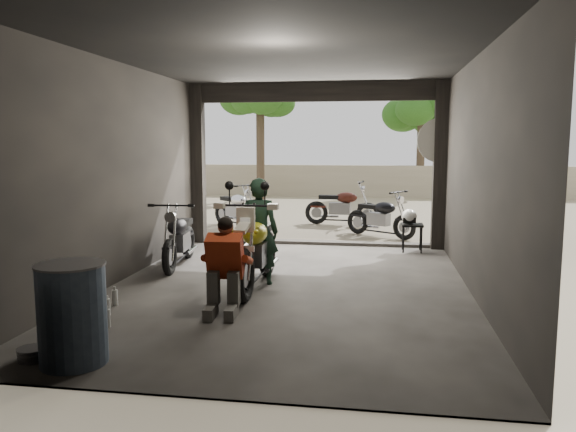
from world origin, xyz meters
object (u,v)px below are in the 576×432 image
(stool, at_px, (412,228))
(oil_drum, at_px, (72,315))
(outside_bike_c, at_px, (380,214))
(mechanic, at_px, (223,269))
(left_bike, at_px, (179,234))
(sign_post, at_px, (439,161))
(main_bike, at_px, (257,244))
(outside_bike_b, at_px, (342,203))
(outside_bike_a, at_px, (236,206))
(helmet, at_px, (409,216))
(rider, at_px, (259,232))

(stool, height_order, oil_drum, oil_drum)
(outside_bike_c, distance_m, mechanic, 6.27)
(stool, bearing_deg, left_bike, -154.48)
(left_bike, distance_m, sign_post, 5.01)
(stool, distance_m, oil_drum, 6.90)
(main_bike, bearing_deg, left_bike, 143.56)
(outside_bike_c, xyz_separation_m, stool, (0.58, -1.69, -0.05))
(outside_bike_b, bearing_deg, outside_bike_a, 113.84)
(sign_post, bearing_deg, outside_bike_b, 111.84)
(mechanic, height_order, helmet, mechanic)
(mechanic, xyz_separation_m, stool, (2.45, 4.29, -0.09))
(left_bike, xyz_separation_m, sign_post, (4.36, 2.20, 1.15))
(main_bike, xyz_separation_m, outside_bike_c, (1.74, 4.72, -0.13))
(sign_post, bearing_deg, main_bike, -141.38)
(stool, relative_size, oil_drum, 0.57)
(outside_bike_a, relative_size, oil_drum, 1.68)
(rider, bearing_deg, outside_bike_a, -74.43)
(outside_bike_b, bearing_deg, main_bike, 178.96)
(oil_drum, bearing_deg, main_bike, 69.95)
(rider, relative_size, oil_drum, 1.64)
(rider, xyz_separation_m, oil_drum, (-1.07, -3.17, -0.30))
(main_bike, bearing_deg, helmet, 54.40)
(stool, bearing_deg, helmet, 142.69)
(outside_bike_a, distance_m, stool, 4.77)
(stool, height_order, helmet, helmet)
(outside_bike_c, bearing_deg, helmet, -128.61)
(outside_bike_c, distance_m, oil_drum, 8.19)
(rider, relative_size, stool, 2.87)
(left_bike, bearing_deg, rider, -38.19)
(main_bike, xyz_separation_m, helmet, (2.26, 3.08, 0.04))
(left_bike, bearing_deg, outside_bike_a, 85.95)
(mechanic, bearing_deg, helmet, 55.95)
(outside_bike_a, xyz_separation_m, sign_post, (4.51, -2.20, 1.17))
(main_bike, relative_size, outside_bike_b, 1.18)
(outside_bike_b, distance_m, sign_post, 3.79)
(mechanic, relative_size, oil_drum, 1.18)
(outside_bike_b, distance_m, rider, 6.23)
(main_bike, relative_size, stool, 3.56)
(helmet, bearing_deg, stool, -61.52)
(outside_bike_c, bearing_deg, outside_bike_b, 63.42)
(helmet, relative_size, oil_drum, 0.32)
(helmet, bearing_deg, left_bike, -177.80)
(outside_bike_b, xyz_separation_m, sign_post, (2.00, -3.00, 1.15))
(oil_drum, xyz_separation_m, sign_post, (3.87, 6.34, 1.23))
(main_bike, distance_m, left_bike, 1.96)
(outside_bike_a, xyz_separation_m, outside_bike_c, (3.45, -0.85, -0.02))
(outside_bike_c, xyz_separation_m, sign_post, (1.06, -1.34, 1.19))
(stool, bearing_deg, rider, -129.47)
(main_bike, relative_size, rider, 1.24)
(outside_bike_c, bearing_deg, main_bike, -166.39)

